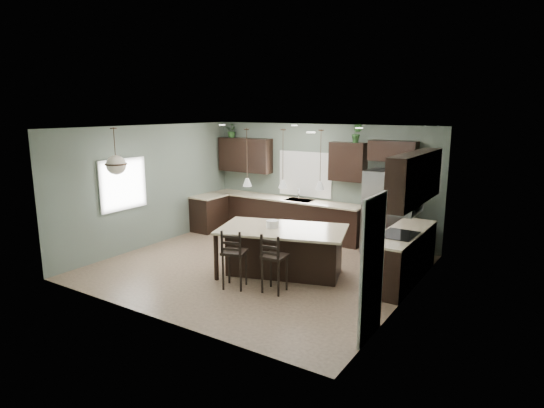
{
  "coord_description": "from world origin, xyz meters",
  "views": [
    {
      "loc": [
        5.0,
        -7.24,
        3.15
      ],
      "look_at": [
        0.1,
        0.4,
        1.25
      ],
      "focal_mm": 30.0,
      "sensor_mm": 36.0,
      "label": 1
    }
  ],
  "objects_px": {
    "bar_stool_center": "(275,263)",
    "refrigerator": "(386,212)",
    "kitchen_island": "(282,251)",
    "serving_dish": "(272,224)",
    "bar_stool_left": "(235,258)",
    "plant_back_left": "(232,131)"
  },
  "relations": [
    {
      "from": "bar_stool_center",
      "to": "refrigerator",
      "type": "bearing_deg",
      "value": 70.36
    },
    {
      "from": "refrigerator",
      "to": "kitchen_island",
      "type": "relative_size",
      "value": 0.78
    },
    {
      "from": "serving_dish",
      "to": "bar_stool_left",
      "type": "bearing_deg",
      "value": -100.5
    },
    {
      "from": "kitchen_island",
      "to": "serving_dish",
      "type": "xyz_separation_m",
      "value": [
        -0.19,
        -0.06,
        0.53
      ]
    },
    {
      "from": "serving_dish",
      "to": "plant_back_left",
      "type": "distance_m",
      "value": 4.34
    },
    {
      "from": "kitchen_island",
      "to": "serving_dish",
      "type": "relative_size",
      "value": 9.94
    },
    {
      "from": "plant_back_left",
      "to": "refrigerator",
      "type": "bearing_deg",
      "value": -2.8
    },
    {
      "from": "plant_back_left",
      "to": "serving_dish",
      "type": "bearing_deg",
      "value": -41.82
    },
    {
      "from": "refrigerator",
      "to": "kitchen_island",
      "type": "bearing_deg",
      "value": -116.5
    },
    {
      "from": "bar_stool_left",
      "to": "plant_back_left",
      "type": "height_order",
      "value": "plant_back_left"
    },
    {
      "from": "refrigerator",
      "to": "bar_stool_left",
      "type": "distance_m",
      "value": 3.81
    },
    {
      "from": "bar_stool_left",
      "to": "plant_back_left",
      "type": "distance_m",
      "value": 5.06
    },
    {
      "from": "bar_stool_center",
      "to": "plant_back_left",
      "type": "bearing_deg",
      "value": 131.16
    },
    {
      "from": "bar_stool_left",
      "to": "bar_stool_center",
      "type": "relative_size",
      "value": 1.02
    },
    {
      "from": "refrigerator",
      "to": "serving_dish",
      "type": "height_order",
      "value": "refrigerator"
    },
    {
      "from": "kitchen_island",
      "to": "refrigerator",
      "type": "bearing_deg",
      "value": 46.14
    },
    {
      "from": "serving_dish",
      "to": "refrigerator",
      "type": "bearing_deg",
      "value": 60.59
    },
    {
      "from": "refrigerator",
      "to": "bar_stool_left",
      "type": "bearing_deg",
      "value": -114.57
    },
    {
      "from": "kitchen_island",
      "to": "serving_dish",
      "type": "bearing_deg",
      "value": -180.0
    },
    {
      "from": "bar_stool_center",
      "to": "bar_stool_left",
      "type": "bearing_deg",
      "value": -167.48
    },
    {
      "from": "refrigerator",
      "to": "plant_back_left",
      "type": "relative_size",
      "value": 4.99
    },
    {
      "from": "bar_stool_left",
      "to": "bar_stool_center",
      "type": "xyz_separation_m",
      "value": [
        0.71,
        0.22,
        -0.01
      ]
    }
  ]
}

